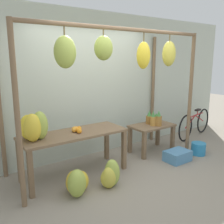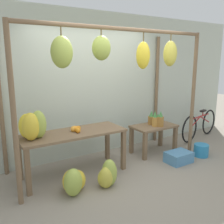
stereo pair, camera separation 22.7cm
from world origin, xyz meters
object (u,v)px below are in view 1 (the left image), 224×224
blue_bucket (198,149)px  fruit_crate_white (177,156)px  parked_bicycle (195,124)px  banana_pile_ground_left (77,182)px  banana_pile_on_table (33,127)px  banana_pile_ground_right (110,176)px  orange_pile (76,130)px  pineapple_cluster (154,119)px

blue_bucket → fruit_crate_white: bearing=178.1°
fruit_crate_white → parked_bicycle: (1.53, 0.77, 0.23)m
fruit_crate_white → banana_pile_ground_left: bearing=178.9°
banana_pile_on_table → banana_pile_ground_right: size_ratio=1.05×
banana_pile_ground_left → fruit_crate_white: 2.11m
orange_pile → banana_pile_ground_right: (0.20, -0.67, -0.60)m
banana_pile_ground_right → blue_bucket: bearing=1.1°
pineapple_cluster → fruit_crate_white: bearing=-86.0°
banana_pile_ground_left → blue_bucket: size_ratio=1.69×
fruit_crate_white → parked_bicycle: 1.73m
orange_pile → parked_bicycle: bearing=2.8°
orange_pile → blue_bucket: orange_pile is taller
banana_pile_ground_right → fruit_crate_white: banana_pile_ground_right is taller
orange_pile → banana_pile_ground_right: orange_pile is taller
banana_pile_ground_left → banana_pile_ground_right: bearing=-11.5°
pineapple_cluster → blue_bucket: pineapple_cluster is taller
fruit_crate_white → blue_bucket: size_ratio=1.63×
banana_pile_ground_left → banana_pile_ground_right: banana_pile_ground_right is taller
banana_pile_ground_left → banana_pile_ground_right: 0.52m
orange_pile → banana_pile_ground_left: bearing=-118.0°
parked_bicycle → orange_pile: bearing=-177.2°
blue_bucket → parked_bicycle: size_ratio=0.18×
banana_pile_ground_left → parked_bicycle: 3.72m
banana_pile_ground_left → fruit_crate_white: (2.11, -0.04, -0.08)m
orange_pile → pineapple_cluster: bearing=-0.0°
blue_bucket → parked_bicycle: 1.23m
banana_pile_ground_right → blue_bucket: size_ratio=1.48×
banana_pile_on_table → banana_pile_ground_left: (0.40, -0.56, -0.76)m
pineapple_cluster → fruit_crate_white: 0.86m
fruit_crate_white → parked_bicycle: bearing=26.8°
parked_bicycle → pineapple_cluster: bearing=-174.0°
banana_pile_on_table → pineapple_cluster: banana_pile_on_table is taller
pineapple_cluster → blue_bucket: 1.08m
fruit_crate_white → banana_pile_on_table: bearing=166.6°
banana_pile_ground_left → blue_bucket: bearing=-1.2°
orange_pile → pineapple_cluster: pineapple_cluster is taller
pineapple_cluster → fruit_crate_white: pineapple_cluster is taller
orange_pile → parked_bicycle: 3.37m
banana_pile_on_table → banana_pile_ground_left: banana_pile_on_table is taller
banana_pile_on_table → pineapple_cluster: (2.47, 0.01, -0.24)m
banana_pile_on_table → orange_pile: 0.72m
fruit_crate_white → orange_pile: bearing=161.4°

